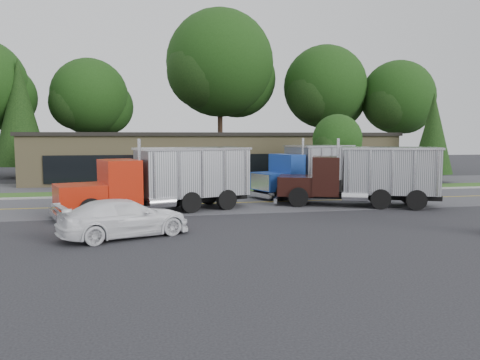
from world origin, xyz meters
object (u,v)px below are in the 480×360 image
object	(u,v)px
dump_truck_blue	(308,169)
rally_car	(125,218)
dump_truck_maroon	(367,175)
dump_truck_red	(169,177)

from	to	relation	value
dump_truck_blue	rally_car	xyz separation A→B (m)	(-11.49, -10.91, -1.04)
dump_truck_blue	dump_truck_maroon	size ratio (longest dim) A/B	0.81
dump_truck_red	rally_car	size ratio (longest dim) A/B	1.98
dump_truck_blue	rally_car	bearing A→B (deg)	22.49
dump_truck_maroon	dump_truck_red	bearing A→B (deg)	19.78
dump_truck_red	rally_car	xyz separation A→B (m)	(-2.01, -6.04, -1.06)
rally_car	dump_truck_red	bearing A→B (deg)	-40.51
dump_truck_blue	dump_truck_maroon	bearing A→B (deg)	87.22
dump_truck_blue	rally_car	world-z (taller)	dump_truck_blue
dump_truck_red	dump_truck_maroon	xyz separation A→B (m)	(11.18, -0.29, -0.00)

